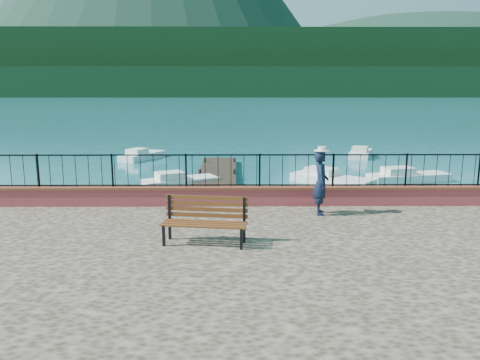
{
  "coord_description": "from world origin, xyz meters",
  "views": [
    {
      "loc": [
        -1.02,
        -10.06,
        4.64
      ],
      "look_at": [
        -0.9,
        2.0,
        2.3
      ],
      "focal_mm": 35.0,
      "sensor_mm": 36.0,
      "label": 1
    }
  ],
  "objects_px": {
    "boat_3": "(142,153)",
    "boat_5": "(361,151)",
    "boat_1": "(332,176)",
    "boat_0": "(180,179)",
    "boat_2": "(409,174)",
    "park_bench": "(205,230)",
    "person": "(321,183)"
  },
  "relations": [
    {
      "from": "person",
      "to": "boat_0",
      "type": "relative_size",
      "value": 0.5
    },
    {
      "from": "park_bench",
      "to": "boat_0",
      "type": "distance_m",
      "value": 12.27
    },
    {
      "from": "person",
      "to": "boat_2",
      "type": "bearing_deg",
      "value": -24.82
    },
    {
      "from": "person",
      "to": "boat_2",
      "type": "distance_m",
      "value": 12.58
    },
    {
      "from": "person",
      "to": "boat_1",
      "type": "distance_m",
      "value": 10.51
    },
    {
      "from": "person",
      "to": "boat_5",
      "type": "relative_size",
      "value": 0.51
    },
    {
      "from": "park_bench",
      "to": "boat_1",
      "type": "relative_size",
      "value": 0.47
    },
    {
      "from": "person",
      "to": "boat_2",
      "type": "height_order",
      "value": "person"
    },
    {
      "from": "person",
      "to": "boat_3",
      "type": "distance_m",
      "value": 20.72
    },
    {
      "from": "person",
      "to": "boat_1",
      "type": "height_order",
      "value": "person"
    },
    {
      "from": "park_bench",
      "to": "boat_0",
      "type": "relative_size",
      "value": 0.55
    },
    {
      "from": "boat_0",
      "to": "boat_5",
      "type": "bearing_deg",
      "value": 15.39
    },
    {
      "from": "person",
      "to": "boat_0",
      "type": "height_order",
      "value": "person"
    },
    {
      "from": "boat_2",
      "to": "boat_3",
      "type": "relative_size",
      "value": 1.15
    },
    {
      "from": "boat_0",
      "to": "person",
      "type": "bearing_deg",
      "value": -88.42
    },
    {
      "from": "park_bench",
      "to": "boat_1",
      "type": "xyz_separation_m",
      "value": [
        5.5,
        12.63,
        -1.11
      ]
    },
    {
      "from": "boat_1",
      "to": "boat_0",
      "type": "bearing_deg",
      "value": -134.62
    },
    {
      "from": "boat_1",
      "to": "boat_2",
      "type": "xyz_separation_m",
      "value": [
        4.05,
        0.57,
        0.0
      ]
    },
    {
      "from": "boat_3",
      "to": "boat_5",
      "type": "xyz_separation_m",
      "value": [
        15.07,
        0.97,
        0.0
      ]
    },
    {
      "from": "boat_2",
      "to": "boat_3",
      "type": "bearing_deg",
      "value": 139.38
    },
    {
      "from": "boat_2",
      "to": "boat_3",
      "type": "distance_m",
      "value": 17.18
    },
    {
      "from": "park_bench",
      "to": "boat_0",
      "type": "bearing_deg",
      "value": 107.59
    },
    {
      "from": "boat_0",
      "to": "boat_1",
      "type": "relative_size",
      "value": 0.86
    },
    {
      "from": "boat_1",
      "to": "boat_2",
      "type": "bearing_deg",
      "value": 49.12
    },
    {
      "from": "park_bench",
      "to": "boat_2",
      "type": "distance_m",
      "value": 16.33
    },
    {
      "from": "boat_3",
      "to": "boat_5",
      "type": "bearing_deg",
      "value": -60.35
    },
    {
      "from": "person",
      "to": "boat_5",
      "type": "bearing_deg",
      "value": -11.49
    },
    {
      "from": "park_bench",
      "to": "boat_1",
      "type": "bearing_deg",
      "value": 74.78
    },
    {
      "from": "person",
      "to": "boat_0",
      "type": "bearing_deg",
      "value": 34.4
    },
    {
      "from": "boat_0",
      "to": "park_bench",
      "type": "bearing_deg",
      "value": -107.05
    },
    {
      "from": "boat_2",
      "to": "person",
      "type": "bearing_deg",
      "value": -133.87
    },
    {
      "from": "boat_5",
      "to": "boat_0",
      "type": "bearing_deg",
      "value": 152.38
    }
  ]
}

